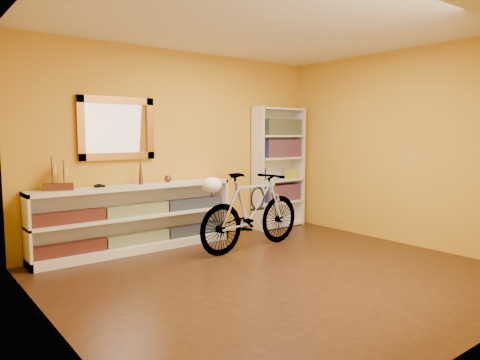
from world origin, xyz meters
TOP-DOWN VIEW (x-y plane):
  - floor at (0.00, 0.00)m, footprint 4.50×4.00m
  - ceiling at (0.00, 0.00)m, footprint 4.50×4.00m
  - back_wall at (0.00, 2.00)m, footprint 4.50×0.01m
  - left_wall at (-2.25, 0.00)m, footprint 0.01×4.00m
  - right_wall at (2.25, 0.00)m, footprint 0.01×4.00m
  - gilt_mirror at (-0.95, 1.97)m, footprint 0.98×0.06m
  - wall_socket at (0.90, 1.99)m, footprint 0.09×0.02m
  - console_unit at (-0.78, 1.81)m, footprint 2.60×0.35m
  - cd_row_lower at (-0.78, 1.79)m, footprint 2.50×0.13m
  - cd_row_upper at (-0.78, 1.79)m, footprint 2.50×0.13m
  - model_ship at (-1.72, 1.81)m, footprint 0.34×0.22m
  - toy_car at (-1.25, 1.81)m, footprint 0.00×0.00m
  - bronze_ornament at (-0.72, 1.81)m, footprint 0.06×0.06m
  - decorative_orb at (-0.33, 1.81)m, footprint 0.09×0.09m
  - bookcase at (1.66, 1.84)m, footprint 0.90×0.30m
  - book_row_a at (1.71, 1.84)m, footprint 0.70×0.22m
  - book_row_b at (1.71, 1.84)m, footprint 0.70×0.22m
  - book_row_c at (1.71, 1.84)m, footprint 0.70×0.22m
  - travel_mug at (1.32, 1.82)m, footprint 0.08×0.08m
  - red_tin at (1.46, 1.87)m, footprint 0.20×0.20m
  - yellow_bag at (1.91, 1.80)m, footprint 0.19×0.13m
  - bicycle at (0.44, 1.02)m, footprint 0.56×1.73m
  - helmet at (-0.21, 0.97)m, footprint 0.25×0.24m
  - u_lock at (0.54, 1.02)m, footprint 0.23×0.02m

SIDE VIEW (x-z plane):
  - floor at x=0.00m, z-range -0.01..0.00m
  - cd_row_lower at x=-0.78m, z-range 0.10..0.24m
  - wall_socket at x=0.90m, z-range 0.21..0.29m
  - console_unit at x=-0.78m, z-range 0.00..0.85m
  - bicycle at x=0.44m, z-range 0.00..1.00m
  - cd_row_upper at x=-0.78m, z-range 0.47..0.60m
  - book_row_a at x=1.71m, z-range 0.42..0.68m
  - u_lock at x=0.54m, z-range 0.54..0.77m
  - yellow_bag at x=1.91m, z-range 0.77..0.91m
  - toy_car at x=-1.25m, z-range 0.85..0.85m
  - travel_mug at x=1.32m, z-range 0.76..0.96m
  - helmet at x=-0.21m, z-range 0.79..0.98m
  - decorative_orb at x=-0.33m, z-range 0.85..0.94m
  - bookcase at x=1.66m, z-range 0.00..1.90m
  - bronze_ornament at x=-0.72m, z-range 0.85..1.21m
  - model_ship at x=-1.72m, z-range 0.85..1.23m
  - book_row_b at x=1.71m, z-range 1.11..1.40m
  - back_wall at x=0.00m, z-range 0.00..2.60m
  - left_wall at x=-2.25m, z-range 0.00..2.60m
  - right_wall at x=2.25m, z-range 0.00..2.60m
  - gilt_mirror at x=-0.95m, z-range 1.16..1.94m
  - red_tin at x=1.46m, z-range 1.46..1.67m
  - book_row_c at x=1.71m, z-range 1.46..1.71m
  - ceiling at x=0.00m, z-range 2.60..2.61m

